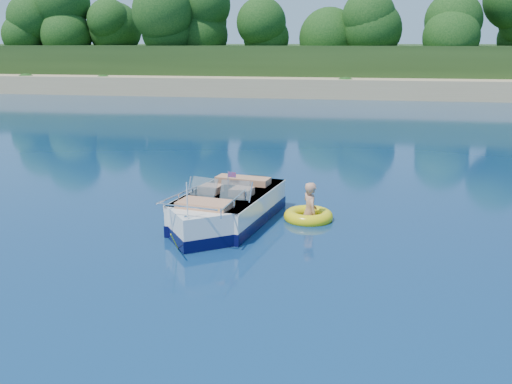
% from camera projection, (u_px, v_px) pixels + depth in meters
% --- Properties ---
extents(ground, '(160.00, 160.00, 0.00)m').
position_uv_depth(ground, '(317.00, 265.00, 11.33)').
color(ground, '#0A1F46').
rests_on(ground, ground).
extents(shoreline, '(170.00, 59.00, 6.00)m').
position_uv_depth(shoreline, '(356.00, 69.00, 71.76)').
color(shoreline, tan).
rests_on(shoreline, ground).
extents(treeline, '(150.00, 7.12, 8.19)m').
position_uv_depth(treeline, '(356.00, 27.00, 48.93)').
color(treeline, black).
rests_on(treeline, ground).
extents(motorboat, '(2.37, 5.07, 1.70)m').
position_uv_depth(motorboat, '(225.00, 212.00, 13.75)').
color(motorboat, white).
rests_on(motorboat, ground).
extents(tow_tube, '(1.28, 1.28, 0.33)m').
position_uv_depth(tow_tube, '(308.00, 216.00, 14.21)').
color(tow_tube, yellow).
rests_on(tow_tube, ground).
extents(boy, '(0.73, 0.93, 1.68)m').
position_uv_depth(boy, '(309.00, 220.00, 14.21)').
color(boy, tan).
rests_on(boy, ground).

